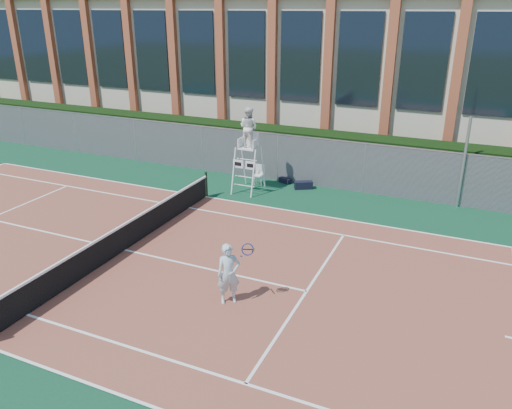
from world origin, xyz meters
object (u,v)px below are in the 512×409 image
at_px(steel_pole, 464,163).
at_px(tennis_player, 229,274).
at_px(umpire_chair, 249,130).
at_px(plastic_chair, 259,173).

bearing_deg(steel_pole, tennis_player, -117.68).
bearing_deg(umpire_chair, steel_pole, 10.89).
relative_size(umpire_chair, tennis_player, 2.14).
relative_size(plastic_chair, tennis_player, 0.52).
height_order(steel_pole, umpire_chair, steel_pole).
height_order(steel_pole, plastic_chair, steel_pole).
bearing_deg(steel_pole, plastic_chair, -175.19).
bearing_deg(steel_pole, umpire_chair, -169.11).
bearing_deg(plastic_chair, umpire_chair, -96.07).
xyz_separation_m(plastic_chair, tennis_player, (3.19, -9.36, 0.36)).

